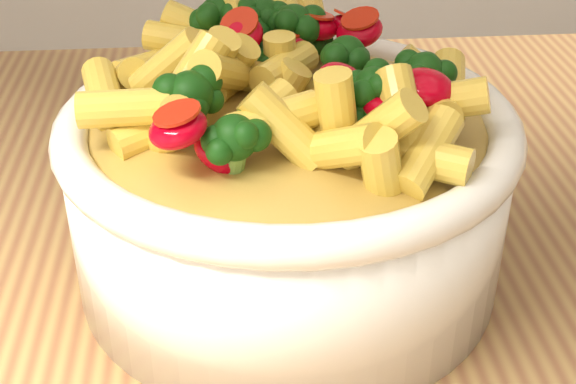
{
  "coord_description": "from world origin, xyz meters",
  "views": [
    {
      "loc": [
        -0.04,
        -0.4,
        1.21
      ],
      "look_at": [
        -0.01,
        0.01,
        0.96
      ],
      "focal_mm": 50.0,
      "sensor_mm": 36.0,
      "label": 1
    }
  ],
  "objects": [
    {
      "name": "pasta_salad",
      "position": [
        -0.01,
        0.01,
        1.03
      ],
      "size": [
        0.21,
        0.21,
        0.05
      ],
      "color": "#FFE050",
      "rests_on": "serving_bowl"
    },
    {
      "name": "serving_bowl",
      "position": [
        -0.01,
        0.01,
        0.96
      ],
      "size": [
        0.26,
        0.26,
        0.11
      ],
      "color": "white",
      "rests_on": "table"
    }
  ]
}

